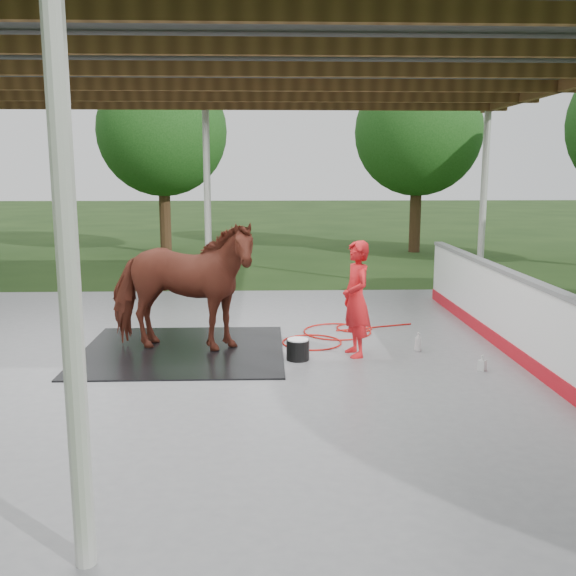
{
  "coord_description": "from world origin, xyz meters",
  "views": [
    {
      "loc": [
        1.18,
        -8.53,
        2.56
      ],
      "look_at": [
        1.48,
        -0.05,
        1.02
      ],
      "focal_mm": 40.0,
      "sensor_mm": 36.0,
      "label": 1
    }
  ],
  "objects_px": {
    "wash_bucket": "(298,349)",
    "dasher_board": "(513,316)",
    "horse": "(181,286)",
    "handler": "(356,299)"
  },
  "relations": [
    {
      "from": "wash_bucket",
      "to": "dasher_board",
      "type": "bearing_deg",
      "value": 2.97
    },
    {
      "from": "horse",
      "to": "wash_bucket",
      "type": "xyz_separation_m",
      "value": [
        1.61,
        -0.47,
        -0.79
      ]
    },
    {
      "from": "dasher_board",
      "to": "handler",
      "type": "bearing_deg",
      "value": 179.1
    },
    {
      "from": "dasher_board",
      "to": "wash_bucket",
      "type": "xyz_separation_m",
      "value": [
        -2.99,
        -0.15,
        -0.39
      ]
    },
    {
      "from": "handler",
      "to": "dasher_board",
      "type": "bearing_deg",
      "value": 77.11
    },
    {
      "from": "horse",
      "to": "handler",
      "type": "bearing_deg",
      "value": -87.78
    },
    {
      "from": "dasher_board",
      "to": "horse",
      "type": "xyz_separation_m",
      "value": [
        -4.6,
        0.32,
        0.4
      ]
    },
    {
      "from": "handler",
      "to": "wash_bucket",
      "type": "relative_size",
      "value": 5.14
    },
    {
      "from": "dasher_board",
      "to": "horse",
      "type": "bearing_deg",
      "value": 176.05
    },
    {
      "from": "horse",
      "to": "wash_bucket",
      "type": "bearing_deg",
      "value": -97.43
    }
  ]
}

